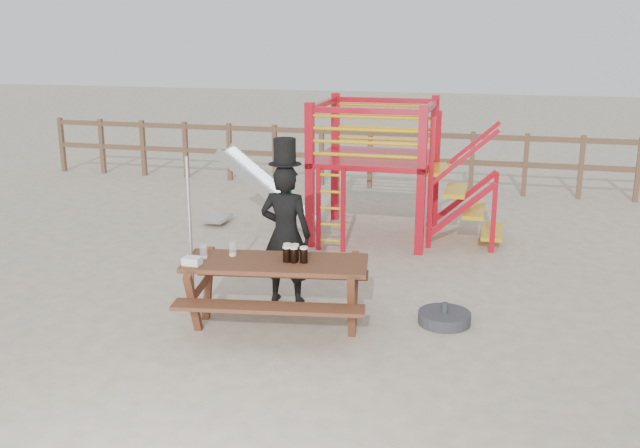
# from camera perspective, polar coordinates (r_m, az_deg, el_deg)

# --- Properties ---
(ground) EXTENTS (60.00, 60.00, 0.00)m
(ground) POSITION_cam_1_polar(r_m,az_deg,el_deg) (7.82, -1.98, -7.90)
(ground) COLOR beige
(ground) RESTS_ON ground
(back_fence) EXTENTS (15.09, 0.09, 1.20)m
(back_fence) POSITION_cam_1_polar(r_m,az_deg,el_deg) (14.23, 6.01, 5.71)
(back_fence) COLOR brown
(back_fence) RESTS_ON ground
(playground_fort) EXTENTS (4.71, 1.84, 2.10)m
(playground_fort) POSITION_cam_1_polar(r_m,az_deg,el_deg) (10.83, 3.98, 4.57)
(playground_fort) COLOR #B70C1B
(playground_fort) RESTS_ON ground
(picnic_table) EXTENTS (2.10, 1.60, 0.74)m
(picnic_table) POSITION_cam_1_polar(r_m,az_deg,el_deg) (7.56, -3.54, -4.95)
(picnic_table) COLOR brown
(picnic_table) RESTS_ON ground
(man_with_hat) EXTENTS (0.60, 0.40, 1.92)m
(man_with_hat) POSITION_cam_1_polar(r_m,az_deg,el_deg) (8.14, -2.76, -0.54)
(man_with_hat) COLOR black
(man_with_hat) RESTS_ON ground
(metal_pole) EXTENTS (0.04, 0.04, 1.80)m
(metal_pole) POSITION_cam_1_polar(r_m,az_deg,el_deg) (7.76, -10.33, -1.25)
(metal_pole) COLOR #B2B2B7
(metal_pole) RESTS_ON ground
(parasol_base) EXTENTS (0.57, 0.57, 0.24)m
(parasol_base) POSITION_cam_1_polar(r_m,az_deg,el_deg) (7.89, 9.92, -7.40)
(parasol_base) COLOR #323237
(parasol_base) RESTS_ON ground
(paper_bag) EXTENTS (0.18, 0.14, 0.08)m
(paper_bag) POSITION_cam_1_polar(r_m,az_deg,el_deg) (7.44, -10.19, -2.92)
(paper_bag) COLOR white
(paper_bag) RESTS_ON picnic_table
(stout_pints) EXTENTS (0.28, 0.17, 0.17)m
(stout_pints) POSITION_cam_1_polar(r_m,az_deg,el_deg) (7.43, -2.14, -2.35)
(stout_pints) COLOR black
(stout_pints) RESTS_ON picnic_table
(empty_glasses) EXTENTS (0.34, 0.26, 0.15)m
(empty_glasses) POSITION_cam_1_polar(r_m,az_deg,el_deg) (7.64, -8.15, -2.14)
(empty_glasses) COLOR silver
(empty_glasses) RESTS_ON picnic_table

